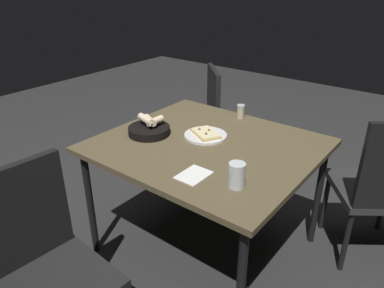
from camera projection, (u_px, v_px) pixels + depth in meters
name	position (u px, v px, depth m)	size (l,w,h in m)	color
ground	(205.00, 245.00, 2.31)	(8.00, 8.00, 0.00)	#2B2B2B
dining_table	(207.00, 152.00, 2.03)	(1.02, 1.14, 0.71)	brown
pizza_plate	(206.00, 135.00, 2.08)	(0.24, 0.24, 0.04)	silver
bread_basket	(150.00, 129.00, 2.11)	(0.24, 0.24, 0.11)	black
beer_glass	(237.00, 176.00, 1.58)	(0.07, 0.07, 0.12)	silver
pepper_shaker	(241.00, 112.00, 2.33)	(0.05, 0.05, 0.09)	#BFB299
napkin	(194.00, 175.00, 1.69)	(0.16, 0.12, 0.00)	white
chair_far	(198.00, 114.00, 2.97)	(0.62, 0.62, 0.88)	#2A2A2A
chair_spare	(40.00, 260.00, 1.49)	(0.47, 0.47, 0.90)	black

